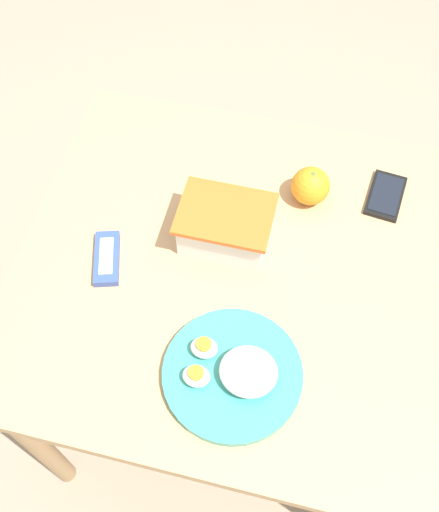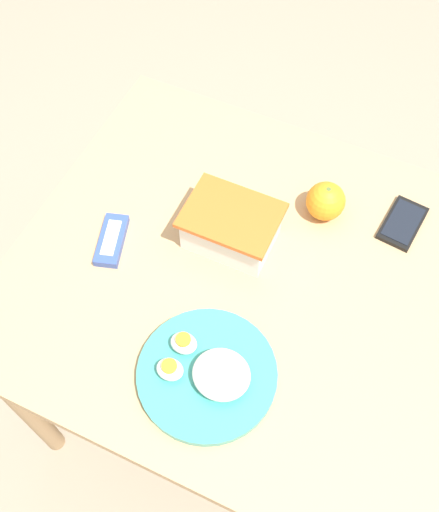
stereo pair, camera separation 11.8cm
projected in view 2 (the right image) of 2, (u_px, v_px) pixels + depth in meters
name	position (u px, v px, depth m)	size (l,w,h in m)	color
ground_plane	(238.00, 390.00, 1.80)	(10.00, 10.00, 0.00)	gray
table	(246.00, 295.00, 1.27)	(0.93, 0.83, 0.71)	tan
food_container	(231.00, 228.00, 1.20)	(0.19, 0.14, 0.09)	white
orange_fruit	(326.00, 201.00, 1.24)	(0.08, 0.08, 0.08)	orange
rice_plate	(208.00, 373.00, 1.07)	(0.25, 0.25, 0.06)	teal
candy_bar	(112.00, 240.00, 1.23)	(0.08, 0.13, 0.02)	#334C9E
cell_phone	(403.00, 223.00, 1.25)	(0.08, 0.13, 0.01)	black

